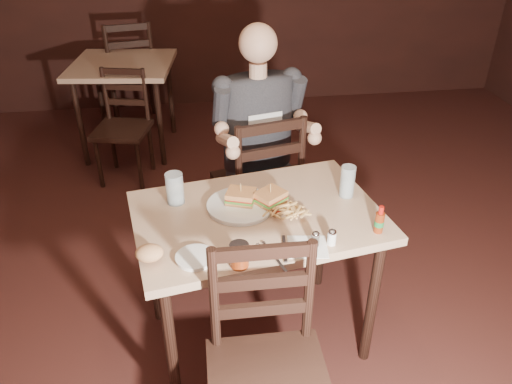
{
  "coord_description": "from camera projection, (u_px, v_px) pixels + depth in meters",
  "views": [
    {
      "loc": [
        -0.39,
        -1.63,
        2.0
      ],
      "look_at": [
        -0.13,
        0.22,
        0.85
      ],
      "focal_mm": 35.0,
      "sensor_mm": 36.0,
      "label": 1
    }
  ],
  "objects": [
    {
      "name": "bg_table",
      "position": [
        123.0,
        73.0,
        4.11
      ],
      "size": [
        0.89,
        0.89,
        0.77
      ],
      "rotation": [
        0.0,
        0.0,
        -0.13
      ],
      "color": "tan",
      "rests_on": "ground"
    },
    {
      "name": "room_shell",
      "position": [
        302.0,
        88.0,
        1.73
      ],
      "size": [
        7.0,
        7.0,
        7.0
      ],
      "color": "black",
      "rests_on": "ground"
    },
    {
      "name": "pepper_shaker",
      "position": [
        315.0,
        239.0,
        1.98
      ],
      "size": [
        0.04,
        0.04,
        0.06
      ],
      "primitive_type": null,
      "rotation": [
        0.0,
        0.0,
        0.17
      ],
      "color": "#38332D",
      "rests_on": "main_table"
    },
    {
      "name": "side_plate",
      "position": [
        195.0,
        258.0,
        1.92
      ],
      "size": [
        0.17,
        0.17,
        0.01
      ],
      "primitive_type": "cylinder",
      "rotation": [
        0.0,
        0.0,
        0.17
      ],
      "color": "white",
      "rests_on": "main_table"
    },
    {
      "name": "syrup_dispenser",
      "position": [
        239.0,
        255.0,
        1.87
      ],
      "size": [
        0.09,
        0.09,
        0.1
      ],
      "primitive_type": null,
      "rotation": [
        0.0,
        0.0,
        0.17
      ],
      "color": "maroon",
      "rests_on": "main_table"
    },
    {
      "name": "chair_near",
      "position": [
        269.0,
        383.0,
        1.79
      ],
      "size": [
        0.44,
        0.49,
        0.95
      ],
      "primitive_type": null,
      "rotation": [
        0.0,
        0.0,
        -0.02
      ],
      "color": "black",
      "rests_on": "ground"
    },
    {
      "name": "ketchup_dollop",
      "position": [
        277.0,
        212.0,
        2.17
      ],
      "size": [
        0.05,
        0.05,
        0.01
      ],
      "primitive_type": "ellipsoid",
      "rotation": [
        0.0,
        0.0,
        0.17
      ],
      "color": "maroon",
      "rests_on": "dinner_plate"
    },
    {
      "name": "fries_pile",
      "position": [
        285.0,
        210.0,
        2.16
      ],
      "size": [
        0.25,
        0.2,
        0.04
      ],
      "primitive_type": null,
      "rotation": [
        0.0,
        0.0,
        0.17
      ],
      "color": "tan",
      "rests_on": "dinner_plate"
    },
    {
      "name": "glass_left",
      "position": [
        175.0,
        188.0,
        2.23
      ],
      "size": [
        0.09,
        0.09,
        0.15
      ],
      "primitive_type": "cylinder",
      "rotation": [
        0.0,
        0.0,
        0.17
      ],
      "color": "silver",
      "rests_on": "main_table"
    },
    {
      "name": "napkin",
      "position": [
        308.0,
        247.0,
        1.99
      ],
      "size": [
        0.18,
        0.17,
        0.0
      ],
      "primitive_type": "cube",
      "rotation": [
        0.0,
        0.0,
        -0.14
      ],
      "color": "white",
      "rests_on": "main_table"
    },
    {
      "name": "knife",
      "position": [
        274.0,
        256.0,
        1.93
      ],
      "size": [
        0.07,
        0.2,
        0.0
      ],
      "primitive_type": "cube",
      "rotation": [
        0.0,
        0.0,
        0.3
      ],
      "color": "silver",
      "rests_on": "napkin"
    },
    {
      "name": "fork",
      "position": [
        285.0,
        248.0,
        1.97
      ],
      "size": [
        0.03,
        0.17,
        0.01
      ],
      "primitive_type": "cube",
      "rotation": [
        0.0,
        0.0,
        -0.13
      ],
      "color": "silver",
      "rests_on": "napkin"
    },
    {
      "name": "glass_right",
      "position": [
        347.0,
        181.0,
        2.28
      ],
      "size": [
        0.08,
        0.08,
        0.15
      ],
      "primitive_type": "cylinder",
      "rotation": [
        0.0,
        0.0,
        0.17
      ],
      "color": "silver",
      "rests_on": "main_table"
    },
    {
      "name": "bg_chair_far",
      "position": [
        131.0,
        73.0,
        4.67
      ],
      "size": [
        0.54,
        0.58,
        1.0
      ],
      "primitive_type": null,
      "rotation": [
        0.0,
        0.0,
        3.32
      ],
      "color": "black",
      "rests_on": "ground"
    },
    {
      "name": "bread_roll",
      "position": [
        149.0,
        253.0,
        1.89
      ],
      "size": [
        0.12,
        0.11,
        0.06
      ],
      "primitive_type": "ellipsoid",
      "rotation": [
        0.0,
        0.0,
        0.17
      ],
      "color": "tan",
      "rests_on": "side_plate"
    },
    {
      "name": "diner",
      "position": [
        260.0,
        113.0,
        2.67
      ],
      "size": [
        0.61,
        0.53,
        0.92
      ],
      "primitive_type": null,
      "rotation": [
        0.0,
        0.0,
        0.23
      ],
      "color": "#313136",
      "rests_on": "chair_far"
    },
    {
      "name": "bg_chair_near",
      "position": [
        122.0,
        130.0,
        3.78
      ],
      "size": [
        0.48,
        0.51,
        0.84
      ],
      "primitive_type": null,
      "rotation": [
        0.0,
        0.0,
        -0.24
      ],
      "color": "black",
      "rests_on": "ground"
    },
    {
      "name": "salt_shaker",
      "position": [
        332.0,
        237.0,
        1.99
      ],
      "size": [
        0.04,
        0.04,
        0.07
      ],
      "primitive_type": null,
      "rotation": [
        0.0,
        0.0,
        0.17
      ],
      "color": "white",
      "rests_on": "main_table"
    },
    {
      "name": "hot_sauce",
      "position": [
        380.0,
        219.0,
        2.05
      ],
      "size": [
        0.04,
        0.04,
        0.12
      ],
      "primitive_type": null,
      "rotation": [
        0.0,
        0.0,
        0.17
      ],
      "color": "maroon",
      "rests_on": "main_table"
    },
    {
      "name": "chair_far",
      "position": [
        257.0,
        185.0,
        2.96
      ],
      "size": [
        0.55,
        0.58,
        0.97
      ],
      "primitive_type": null,
      "rotation": [
        0.0,
        0.0,
        3.37
      ],
      "color": "black",
      "rests_on": "ground"
    },
    {
      "name": "sandwich_left",
      "position": [
        241.0,
        193.0,
        2.21
      ],
      "size": [
        0.15,
        0.14,
        0.1
      ],
      "primitive_type": null,
      "rotation": [
        0.0,
        0.0,
        -0.34
      ],
      "color": "tan",
      "rests_on": "dinner_plate"
    },
    {
      "name": "main_table",
      "position": [
        258.0,
        231.0,
        2.25
      ],
      "size": [
        1.17,
        0.88,
        0.77
      ],
      "rotation": [
        0.0,
        0.0,
        0.17
      ],
      "color": "tan",
      "rests_on": "ground"
    },
    {
      "name": "sandwich_right",
      "position": [
        270.0,
        194.0,
        2.21
      ],
      "size": [
        0.16,
        0.16,
        0.1
      ],
      "primitive_type": null,
      "rotation": [
        0.0,
        0.0,
        0.64
      ],
      "color": "tan",
      "rests_on": "dinner_plate"
    },
    {
      "name": "dinner_plate",
      "position": [
        240.0,
        206.0,
        2.23
      ],
      "size": [
        0.34,
        0.34,
        0.02
      ],
      "primitive_type": "cylinder",
      "rotation": [
        0.0,
        0.0,
        0.17
      ],
      "color": "white",
      "rests_on": "main_table"
    }
  ]
}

